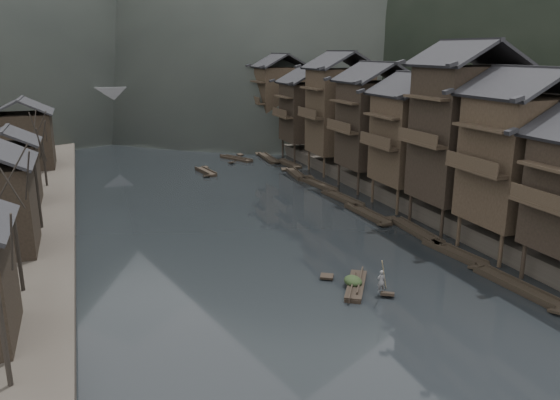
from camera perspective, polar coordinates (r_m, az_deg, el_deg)
name	(u,v)px	position (r m, az deg, el deg)	size (l,w,h in m)	color
water	(302,276)	(38.79, 2.33, -7.94)	(300.00, 300.00, 0.00)	black
right_bank	(412,145)	(88.82, 13.59, 5.62)	(40.00, 200.00, 1.80)	#2D2823
stilt_houses	(382,110)	(61.18, 10.62, 9.19)	(9.00, 67.60, 16.48)	black
left_houses	(3,163)	(54.33, -26.95, 3.44)	(8.10, 53.20, 8.73)	black
bare_trees	(37,173)	(42.87, -24.09, 2.58)	(3.98, 42.98, 7.96)	black
moored_sampans	(346,198)	(58.18, 6.89, 0.20)	(3.20, 56.10, 0.47)	black
midriver_boats	(223,164)	(75.50, -5.99, 3.75)	(8.89, 13.03, 0.45)	black
stone_bridge	(157,106)	(106.27, -12.71, 9.52)	(40.00, 6.00, 9.00)	#4C4C4F
hero_sampan	(356,285)	(37.23, 7.95, -8.79)	(3.57, 4.85, 0.44)	black
cargo_heap	(353,276)	(37.10, 7.66, -7.89)	(1.15, 1.50, 0.69)	black
boatman	(381,278)	(36.07, 10.55, -8.00)	(0.56, 0.37, 1.53)	#5A5A5C
bamboo_pole	(386,244)	(35.33, 11.02, -4.51)	(0.06, 0.06, 3.95)	#8C7A51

